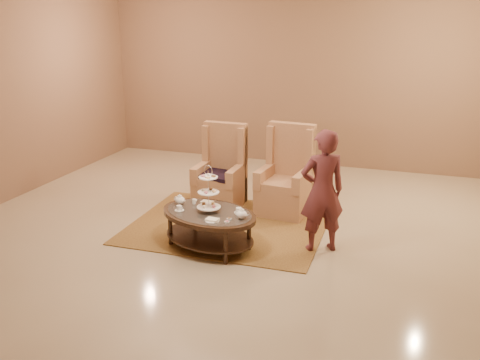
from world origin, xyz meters
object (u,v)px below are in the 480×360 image
(armchair_right, at_px, (286,183))
(person, at_px, (322,191))
(armchair_left, at_px, (221,178))
(tea_table, at_px, (209,218))

(armchair_right, distance_m, person, 1.48)
(armchair_left, distance_m, armchair_right, 1.04)
(person, bearing_deg, tea_table, -14.43)
(armchair_left, bearing_deg, tea_table, -74.56)
(armchair_right, relative_size, person, 0.84)
(tea_table, height_order, armchair_right, armchair_right)
(tea_table, distance_m, armchair_right, 1.74)
(armchair_left, bearing_deg, person, -33.04)
(armchair_left, relative_size, armchair_right, 0.96)
(tea_table, xyz_separation_m, person, (1.37, 0.40, 0.39))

